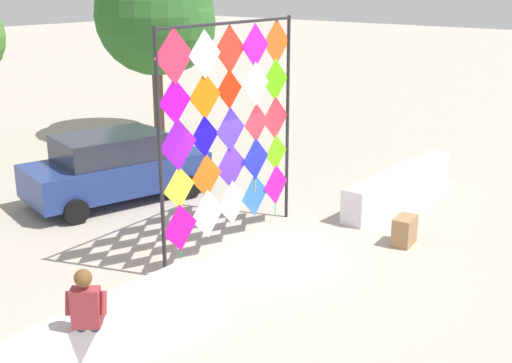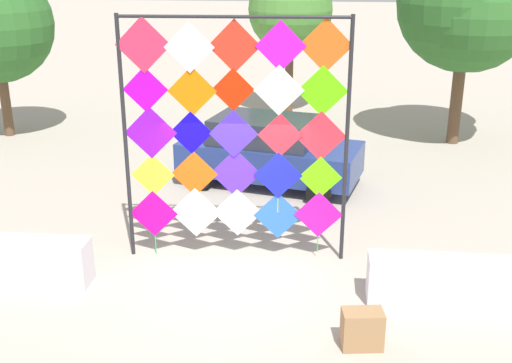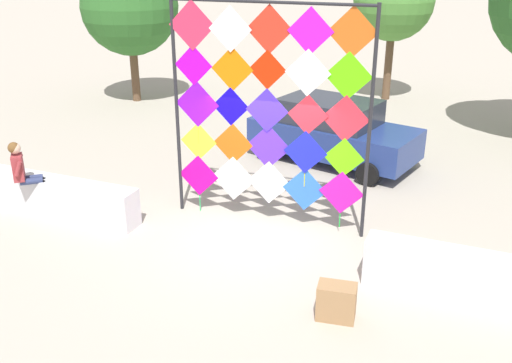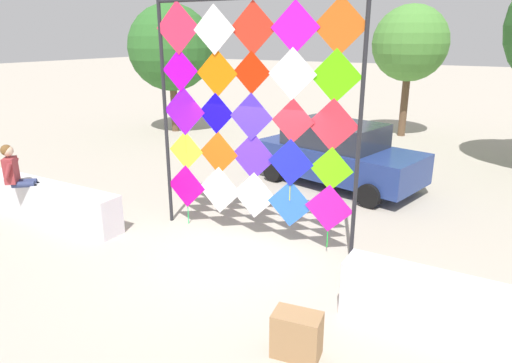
{
  "view_description": "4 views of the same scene",
  "coord_description": "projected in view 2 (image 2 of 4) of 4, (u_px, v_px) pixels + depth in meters",
  "views": [
    {
      "loc": [
        -8.98,
        -7.12,
        5.03
      ],
      "look_at": [
        0.35,
        0.57,
        1.27
      ],
      "focal_mm": 46.01,
      "sensor_mm": 36.0,
      "label": 1
    },
    {
      "loc": [
        1.45,
        -9.57,
        5.31
      ],
      "look_at": [
        0.45,
        0.06,
        1.77
      ],
      "focal_mm": 44.99,
      "sensor_mm": 36.0,
      "label": 2
    },
    {
      "loc": [
        3.78,
        -8.88,
        5.22
      ],
      "look_at": [
        0.13,
        -0.02,
        1.24
      ],
      "focal_mm": 40.47,
      "sensor_mm": 36.0,
      "label": 3
    },
    {
      "loc": [
        3.96,
        -5.92,
        3.67
      ],
      "look_at": [
        0.27,
        0.56,
        1.26
      ],
      "focal_mm": 31.61,
      "sensor_mm": 36.0,
      "label": 4
    }
  ],
  "objects": [
    {
      "name": "kite_display_rack",
      "position": [
        235.0,
        129.0,
        10.9
      ],
      "size": [
        3.89,
        0.28,
        4.44
      ],
      "color": "#232328",
      "rests_on": "ground"
    },
    {
      "name": "ground",
      "position": [
        229.0,
        279.0,
        10.9
      ],
      "size": [
        120.0,
        120.0,
        0.0
      ],
      "primitive_type": "plane",
      "color": "#ADA393"
    },
    {
      "name": "plaza_ledge_right",
      "position": [
        508.0,
        285.0,
        9.95
      ],
      "size": [
        4.3,
        0.52,
        0.77
      ],
      "primitive_type": "cube",
      "color": "silver",
      "rests_on": "ground"
    },
    {
      "name": "parked_car",
      "position": [
        268.0,
        151.0,
        15.05
      ],
      "size": [
        4.46,
        2.72,
        1.61
      ],
      "color": "navy",
      "rests_on": "ground"
    },
    {
      "name": "tree_broadleaf",
      "position": [
        290.0,
        12.0,
        20.69
      ],
      "size": [
        2.74,
        2.74,
        4.79
      ],
      "color": "brown",
      "rests_on": "ground"
    },
    {
      "name": "cardboard_box_large",
      "position": [
        362.0,
        329.0,
        8.97
      ],
      "size": [
        0.62,
        0.42,
        0.57
      ],
      "primitive_type": "cube",
      "rotation": [
        0.0,
        0.0,
        0.14
      ],
      "color": "#9E754C",
      "rests_on": "ground"
    }
  ]
}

